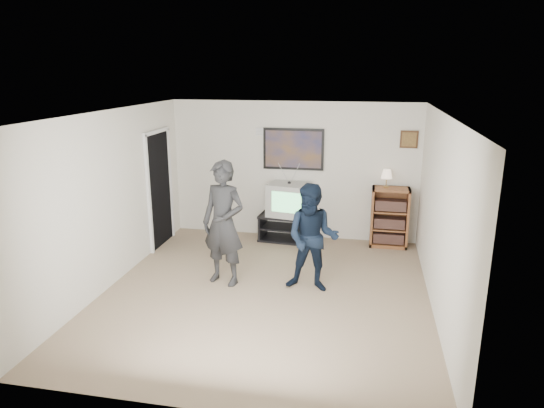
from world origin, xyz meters
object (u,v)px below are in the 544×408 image
(person_short, at_px, (312,238))
(crt_television, at_px, (289,199))
(media_stand, at_px, (287,227))
(person_tall, at_px, (223,223))
(bookshelf, at_px, (389,217))

(person_short, bearing_deg, crt_television, 111.68)
(media_stand, distance_m, person_tall, 2.17)
(crt_television, distance_m, person_short, 2.08)
(media_stand, bearing_deg, crt_television, 4.92)
(person_tall, distance_m, person_short, 1.29)
(media_stand, distance_m, person_short, 2.16)
(media_stand, height_order, person_short, person_short)
(media_stand, bearing_deg, person_short, -65.76)
(crt_television, bearing_deg, person_tall, -97.80)
(person_short, bearing_deg, media_stand, 112.75)
(person_tall, bearing_deg, person_short, 15.75)
(crt_television, relative_size, bookshelf, 0.66)
(bookshelf, bearing_deg, crt_television, -178.39)
(person_short, bearing_deg, person_tall, -176.34)
(media_stand, xyz_separation_m, crt_television, (0.04, 0.00, 0.54))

